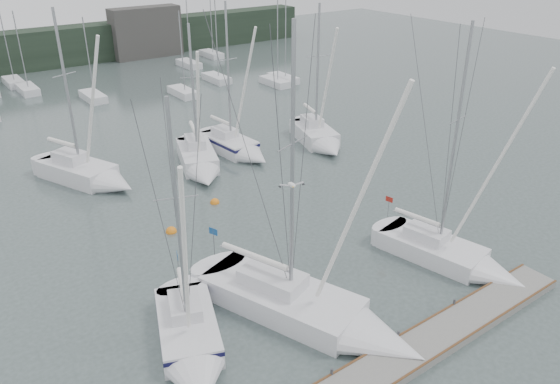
% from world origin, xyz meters
% --- Properties ---
extents(ground, '(160.00, 160.00, 0.00)m').
position_xyz_m(ground, '(0.00, 0.00, 0.00)').
color(ground, '#42504D').
rests_on(ground, ground).
extents(dock, '(24.00, 2.00, 0.40)m').
position_xyz_m(dock, '(0.00, -5.00, 0.20)').
color(dock, slate).
rests_on(dock, ground).
extents(far_treeline, '(90.00, 4.00, 5.00)m').
position_xyz_m(far_treeline, '(0.00, 62.00, 2.50)').
color(far_treeline, black).
rests_on(far_treeline, ground).
extents(far_building_right, '(10.00, 3.00, 7.00)m').
position_xyz_m(far_building_right, '(18.00, 60.00, 3.50)').
color(far_building_right, '#3D3B38').
rests_on(far_building_right, ground).
extents(mast_forest, '(57.17, 23.92, 14.06)m').
position_xyz_m(mast_forest, '(-1.97, 46.74, 0.46)').
color(mast_forest, white).
rests_on(mast_forest, ground).
extents(sailboat_near_left, '(5.04, 7.93, 12.50)m').
position_xyz_m(sailboat_near_left, '(-6.03, 0.75, 0.53)').
color(sailboat_near_left, white).
rests_on(sailboat_near_left, ground).
extents(sailboat_near_center, '(7.03, 11.93, 15.26)m').
position_xyz_m(sailboat_near_center, '(0.08, -1.22, 0.56)').
color(sailboat_near_center, white).
rests_on(sailboat_near_center, ground).
extents(sailboat_near_right, '(4.32, 8.78, 14.22)m').
position_xyz_m(sailboat_near_right, '(9.43, -1.81, 0.51)').
color(sailboat_near_right, white).
rests_on(sailboat_near_right, ground).
extents(sailboat_mid_b, '(5.94, 9.01, 13.40)m').
position_xyz_m(sailboat_mid_b, '(-3.44, 21.28, 0.64)').
color(sailboat_mid_b, white).
rests_on(sailboat_mid_b, ground).
extents(sailboat_mid_c, '(5.24, 8.75, 11.85)m').
position_xyz_m(sailboat_mid_c, '(4.15, 18.69, 0.61)').
color(sailboat_mid_c, white).
rests_on(sailboat_mid_c, ground).
extents(sailboat_mid_d, '(3.20, 7.89, 13.04)m').
position_xyz_m(sailboat_mid_d, '(8.34, 19.79, 0.60)').
color(sailboat_mid_d, white).
rests_on(sailboat_mid_d, ground).
extents(sailboat_mid_e, '(4.83, 8.14, 12.65)m').
position_xyz_m(sailboat_mid_e, '(15.17, 17.30, 0.62)').
color(sailboat_mid_e, white).
rests_on(sailboat_mid_e, ground).
extents(buoy_a, '(0.70, 0.70, 0.70)m').
position_xyz_m(buoy_a, '(-1.91, 11.36, 0.00)').
color(buoy_a, orange).
rests_on(buoy_a, ground).
extents(buoy_b, '(0.64, 0.64, 0.64)m').
position_xyz_m(buoy_b, '(2.30, 13.24, 0.00)').
color(buoy_b, orange).
rests_on(buoy_b, ground).
extents(seagull, '(0.97, 0.49, 0.20)m').
position_xyz_m(seagull, '(-1.72, -0.80, 7.86)').
color(seagull, white).
rests_on(seagull, ground).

